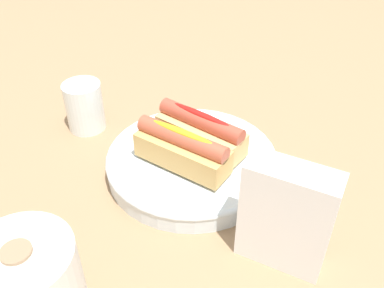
{
  "coord_description": "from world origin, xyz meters",
  "views": [
    {
      "loc": [
        -0.28,
        0.46,
        0.46
      ],
      "look_at": [
        -0.0,
        0.01,
        0.06
      ],
      "focal_mm": 39.95,
      "sensor_mm": 36.0,
      "label": 1
    }
  ],
  "objects_px": {
    "hotdog_front": "(203,132)",
    "water_glass": "(85,109)",
    "hotdog_back": "(180,148)",
    "serving_bowl": "(192,162)",
    "napkin_box": "(286,217)"
  },
  "relations": [
    {
      "from": "hotdog_back",
      "to": "napkin_box",
      "type": "xyz_separation_m",
      "value": [
        -0.19,
        0.06,
        0.01
      ]
    },
    {
      "from": "serving_bowl",
      "to": "water_glass",
      "type": "height_order",
      "value": "water_glass"
    },
    {
      "from": "serving_bowl",
      "to": "hotdog_front",
      "type": "bearing_deg",
      "value": -98.03
    },
    {
      "from": "hotdog_front",
      "to": "water_glass",
      "type": "xyz_separation_m",
      "value": [
        0.24,
        0.02,
        -0.02
      ]
    },
    {
      "from": "serving_bowl",
      "to": "water_glass",
      "type": "relative_size",
      "value": 3.04
    },
    {
      "from": "hotdog_back",
      "to": "hotdog_front",
      "type": "bearing_deg",
      "value": -98.03
    },
    {
      "from": "serving_bowl",
      "to": "water_glass",
      "type": "xyz_separation_m",
      "value": [
        0.23,
        -0.0,
        0.02
      ]
    },
    {
      "from": "hotdog_back",
      "to": "napkin_box",
      "type": "distance_m",
      "value": 0.2
    },
    {
      "from": "hotdog_front",
      "to": "hotdog_back",
      "type": "relative_size",
      "value": 1.02
    },
    {
      "from": "hotdog_front",
      "to": "hotdog_back",
      "type": "distance_m",
      "value": 0.06
    },
    {
      "from": "water_glass",
      "to": "hotdog_front",
      "type": "bearing_deg",
      "value": -174.36
    },
    {
      "from": "hotdog_front",
      "to": "water_glass",
      "type": "distance_m",
      "value": 0.24
    },
    {
      "from": "napkin_box",
      "to": "water_glass",
      "type": "bearing_deg",
      "value": -16.88
    },
    {
      "from": "serving_bowl",
      "to": "hotdog_back",
      "type": "xyz_separation_m",
      "value": [
        0.0,
        0.03,
        0.04
      ]
    },
    {
      "from": "serving_bowl",
      "to": "hotdog_back",
      "type": "bearing_deg",
      "value": 81.97
    }
  ]
}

